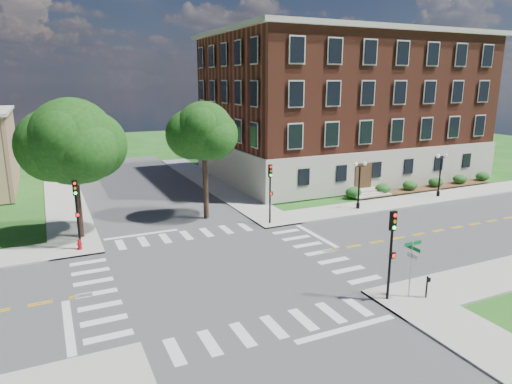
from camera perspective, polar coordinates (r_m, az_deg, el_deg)
name	(u,v)px	position (r m, az deg, el deg)	size (l,w,h in m)	color
ground	(220,271)	(28.37, -4.50, -9.80)	(160.00, 160.00, 0.00)	#1B4E16
road_ew	(220,271)	(28.36, -4.51, -9.79)	(90.00, 12.00, 0.01)	#3D3D3F
road_ns	(220,271)	(28.36, -4.51, -9.79)	(12.00, 90.00, 0.01)	#3D3D3F
sidewalk_ne	(306,191)	(47.98, 6.28, 0.14)	(34.00, 34.00, 0.12)	#9E9B93
crosswalk_east	(320,253)	(31.39, 8.00, -7.51)	(2.20, 10.20, 0.02)	silver
stop_bar_east	(316,236)	(34.57, 7.54, -5.46)	(0.40, 5.50, 0.00)	silver
main_building	(341,106)	(56.99, 10.56, 10.57)	(30.60, 22.40, 16.50)	#B6ADA0
shrub_row	(422,190)	(51.58, 20.09, 0.26)	(18.00, 2.00, 1.30)	#174719
tree_c	(72,142)	(34.65, -21.98, 5.84)	(6.13, 6.13, 10.09)	black
tree_d	(204,131)	(37.24, -6.51, 7.53)	(4.75, 4.75, 9.62)	black
traffic_signal_se	(392,244)	(24.49, 16.58, -6.24)	(0.34, 0.37, 4.80)	black
traffic_signal_ne	(270,186)	(36.07, 1.79, 0.74)	(0.38, 0.45, 4.80)	black
traffic_signal_nw	(77,206)	(32.67, -21.50, -1.63)	(0.33, 0.37, 4.80)	black
twin_lamp_west	(359,182)	(41.46, 12.78, 1.19)	(1.36, 0.36, 4.23)	black
twin_lamp_east	(440,172)	(48.31, 22.03, 2.28)	(1.36, 0.36, 4.23)	black
street_sign_pole	(412,258)	(25.39, 18.90, -7.81)	(1.10, 1.10, 3.10)	gray
push_button_post	(427,286)	(26.16, 20.61, -10.91)	(0.14, 0.21, 1.20)	black
fire_hydrant	(80,244)	(33.46, -21.20, -6.13)	(0.35, 0.35, 0.75)	#A60C0F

